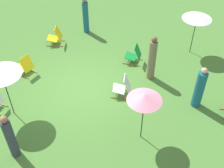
# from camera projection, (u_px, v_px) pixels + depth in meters

# --- Properties ---
(ground_plane) EXTENTS (40.00, 40.00, 0.00)m
(ground_plane) POSITION_uv_depth(u_px,v_px,m) (82.00, 87.00, 11.03)
(ground_plane) COLOR #477A33
(deckchair_2) EXTENTS (0.66, 0.86, 0.83)m
(deckchair_2) POSITION_uv_depth(u_px,v_px,m) (56.00, 37.00, 12.96)
(deckchair_2) COLOR olive
(deckchair_2) RESTS_ON ground
(deckchair_5) EXTENTS (0.61, 0.84, 0.83)m
(deckchair_5) POSITION_uv_depth(u_px,v_px,m) (123.00, 87.00, 10.48)
(deckchair_5) COLOR olive
(deckchair_5) RESTS_ON ground
(deckchair_6) EXTENTS (0.66, 0.86, 0.83)m
(deckchair_6) POSITION_uv_depth(u_px,v_px,m) (25.00, 66.00, 11.40)
(deckchair_6) COLOR olive
(deckchair_6) RESTS_ON ground
(deckchair_7) EXTENTS (0.53, 0.79, 0.83)m
(deckchair_7) POSITION_uv_depth(u_px,v_px,m) (134.00, 55.00, 11.94)
(deckchair_7) COLOR olive
(deckchair_7) RESTS_ON ground
(umbrella_0) EXTENTS (1.02, 1.02, 1.85)m
(umbrella_0) POSITION_uv_depth(u_px,v_px,m) (145.00, 98.00, 8.13)
(umbrella_0) COLOR black
(umbrella_0) RESTS_ON ground
(umbrella_1) EXTENTS (1.28, 1.28, 1.97)m
(umbrella_1) POSITION_uv_depth(u_px,v_px,m) (0.00, 72.00, 8.80)
(umbrella_1) COLOR black
(umbrella_1) RESTS_ON ground
(umbrella_2) EXTENTS (1.20, 1.20, 1.88)m
(umbrella_2) POSITION_uv_depth(u_px,v_px,m) (198.00, 16.00, 11.58)
(umbrella_2) COLOR black
(umbrella_2) RESTS_ON ground
(person_0) EXTENTS (0.38, 0.38, 1.67)m
(person_0) POSITION_uv_depth(u_px,v_px,m) (10.00, 137.00, 8.27)
(person_0) COLOR #333847
(person_0) RESTS_ON ground
(person_1) EXTENTS (0.37, 0.37, 1.74)m
(person_1) POSITION_uv_depth(u_px,v_px,m) (86.00, 16.00, 13.41)
(person_1) COLOR #195972
(person_1) RESTS_ON ground
(person_2) EXTENTS (0.34, 0.34, 1.87)m
(person_2) POSITION_uv_depth(u_px,v_px,m) (152.00, 59.00, 10.86)
(person_2) COLOR #72664C
(person_2) RESTS_ON ground
(person_3) EXTENTS (0.42, 0.42, 1.66)m
(person_3) POSITION_uv_depth(u_px,v_px,m) (199.00, 89.00, 9.83)
(person_3) COLOR #195972
(person_3) RESTS_ON ground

